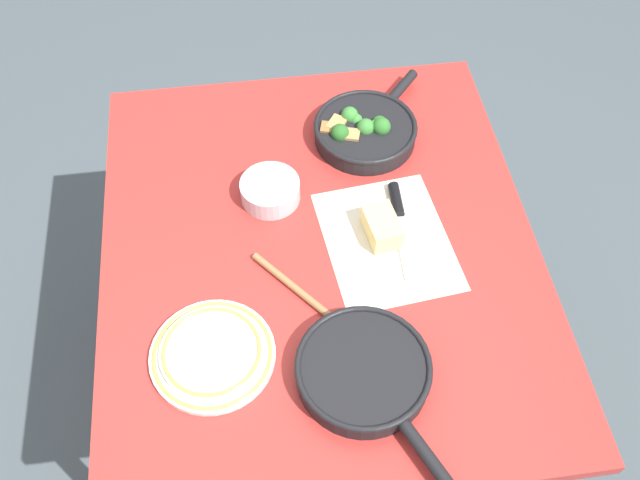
{
  "coord_description": "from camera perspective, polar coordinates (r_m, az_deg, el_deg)",
  "views": [
    {
      "loc": [
        0.87,
        -0.12,
        1.97
      ],
      "look_at": [
        0.0,
        0.0,
        0.78
      ],
      "focal_mm": 40.0,
      "sensor_mm": 36.0,
      "label": 1
    }
  ],
  "objects": [
    {
      "name": "ground_plane",
      "position": [
        2.16,
        0.0,
        -12.41
      ],
      "size": [
        14.0,
        14.0,
        0.0
      ],
      "primitive_type": "plane",
      "color": "#424C51"
    },
    {
      "name": "cheese_block",
      "position": [
        1.49,
        4.97,
        1.01
      ],
      "size": [
        0.11,
        0.08,
        0.05
      ],
      "color": "#EFD67A",
      "rests_on": "dining_table_red"
    },
    {
      "name": "wooden_spoon",
      "position": [
        1.39,
        0.99,
        -6.25
      ],
      "size": [
        0.29,
        0.24,
        0.02
      ],
      "rotation": [
        0.0,
        0.0,
        0.69
      ],
      "color": "#996B42",
      "rests_on": "dining_table_red"
    },
    {
      "name": "skillet_eggs",
      "position": [
        1.32,
        3.56,
        -10.47
      ],
      "size": [
        0.37,
        0.25,
        0.05
      ],
      "rotation": [
        0.0,
        0.0,
        0.43
      ],
      "color": "black",
      "rests_on": "dining_table_red"
    },
    {
      "name": "prep_bowl_steel",
      "position": [
        1.56,
        -4.01,
        3.97
      ],
      "size": [
        0.13,
        0.13,
        0.05
      ],
      "color": "#B7B7BC",
      "rests_on": "dining_table_red"
    },
    {
      "name": "dining_table_red",
      "position": [
        1.57,
        0.0,
        -2.42
      ],
      "size": [
        1.07,
        0.91,
        0.76
      ],
      "color": "#B72D28",
      "rests_on": "ground_plane"
    },
    {
      "name": "grater_knife",
      "position": [
        1.54,
        6.36,
        1.91
      ],
      "size": [
        0.25,
        0.04,
        0.02
      ],
      "rotation": [
        0.0,
        0.0,
        6.24
      ],
      "color": "silver",
      "rests_on": "dining_table_red"
    },
    {
      "name": "dinner_plate_stack",
      "position": [
        1.36,
        -8.62,
        -8.97
      ],
      "size": [
        0.24,
        0.24,
        0.03
      ],
      "color": "silver",
      "rests_on": "dining_table_red"
    },
    {
      "name": "skillet_broccoli",
      "position": [
        1.68,
        3.57,
        8.8
      ],
      "size": [
        0.31,
        0.28,
        0.07
      ],
      "rotation": [
        0.0,
        0.0,
        2.43
      ],
      "color": "black",
      "rests_on": "dining_table_red"
    },
    {
      "name": "parchment_sheet",
      "position": [
        1.51,
        5.37,
        -0.05
      ],
      "size": [
        0.34,
        0.29,
        0.0
      ],
      "color": "beige",
      "rests_on": "dining_table_red"
    }
  ]
}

